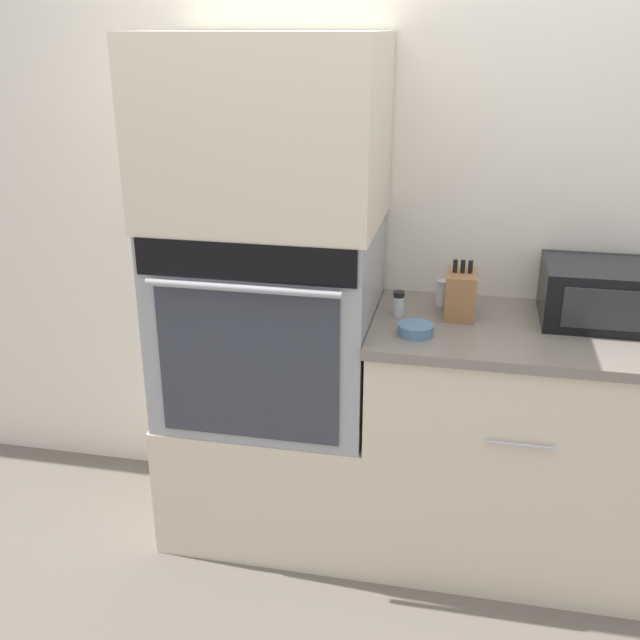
{
  "coord_description": "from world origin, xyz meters",
  "views": [
    {
      "loc": [
        0.31,
        -2.19,
        1.9
      ],
      "look_at": [
        -0.19,
        0.21,
        0.94
      ],
      "focal_mm": 42.0,
      "sensor_mm": 36.0,
      "label": 1
    }
  ],
  "objects_px": {
    "knife_block": "(461,294)",
    "bowl": "(416,329)",
    "wall_oven": "(270,319)",
    "condiment_jar_near": "(398,304)",
    "condiment_jar_mid": "(442,293)",
    "microwave": "(605,294)"
  },
  "relations": [
    {
      "from": "knife_block",
      "to": "bowl",
      "type": "bearing_deg",
      "value": -123.83
    },
    {
      "from": "condiment_jar_near",
      "to": "condiment_jar_mid",
      "type": "bearing_deg",
      "value": 42.88
    },
    {
      "from": "condiment_jar_mid",
      "to": "bowl",
      "type": "bearing_deg",
      "value": -103.02
    },
    {
      "from": "condiment_jar_mid",
      "to": "condiment_jar_near",
      "type": "bearing_deg",
      "value": -137.12
    },
    {
      "from": "microwave",
      "to": "condiment_jar_mid",
      "type": "distance_m",
      "value": 0.56
    },
    {
      "from": "microwave",
      "to": "condiment_jar_mid",
      "type": "relative_size",
      "value": 4.38
    },
    {
      "from": "microwave",
      "to": "condiment_jar_near",
      "type": "relative_size",
      "value": 4.67
    },
    {
      "from": "wall_oven",
      "to": "knife_block",
      "type": "relative_size",
      "value": 3.69
    },
    {
      "from": "condiment_jar_near",
      "to": "wall_oven",
      "type": "bearing_deg",
      "value": -176.52
    },
    {
      "from": "bowl",
      "to": "condiment_jar_near",
      "type": "relative_size",
      "value": 1.32
    },
    {
      "from": "bowl",
      "to": "condiment_jar_near",
      "type": "distance_m",
      "value": 0.19
    },
    {
      "from": "wall_oven",
      "to": "condiment_jar_near",
      "type": "bearing_deg",
      "value": 3.48
    },
    {
      "from": "wall_oven",
      "to": "microwave",
      "type": "distance_m",
      "value": 1.19
    },
    {
      "from": "wall_oven",
      "to": "knife_block",
      "type": "bearing_deg",
      "value": 5.72
    },
    {
      "from": "bowl",
      "to": "condiment_jar_mid",
      "type": "bearing_deg",
      "value": 76.98
    },
    {
      "from": "wall_oven",
      "to": "condiment_jar_near",
      "type": "relative_size",
      "value": 8.43
    },
    {
      "from": "microwave",
      "to": "condiment_jar_mid",
      "type": "bearing_deg",
      "value": 175.03
    },
    {
      "from": "knife_block",
      "to": "condiment_jar_mid",
      "type": "height_order",
      "value": "knife_block"
    },
    {
      "from": "wall_oven",
      "to": "bowl",
      "type": "xyz_separation_m",
      "value": [
        0.55,
        -0.14,
        0.06
      ]
    },
    {
      "from": "knife_block",
      "to": "condiment_jar_mid",
      "type": "distance_m",
      "value": 0.12
    },
    {
      "from": "microwave",
      "to": "knife_block",
      "type": "xyz_separation_m",
      "value": [
        -0.49,
        -0.05,
        -0.02
      ]
    },
    {
      "from": "condiment_jar_mid",
      "to": "wall_oven",
      "type": "bearing_deg",
      "value": -164.97
    }
  ]
}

